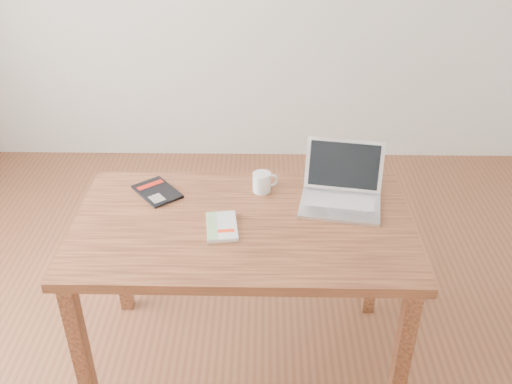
{
  "coord_description": "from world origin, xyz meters",
  "views": [
    {
      "loc": [
        0.14,
        -1.78,
        2.01
      ],
      "look_at": [
        0.11,
        0.09,
        0.85
      ],
      "focal_mm": 40.0,
      "sensor_mm": 36.0,
      "label": 1
    }
  ],
  "objects_px": {
    "laptop": "(341,191)",
    "coffee_mug": "(263,182)",
    "black_guidebook": "(157,192)",
    "white_guidebook": "(222,227)",
    "desk": "(243,241)"
  },
  "relations": [
    {
      "from": "laptop",
      "to": "coffee_mug",
      "type": "bearing_deg",
      "value": 177.24
    },
    {
      "from": "desk",
      "to": "black_guidebook",
      "type": "xyz_separation_m",
      "value": [
        -0.37,
        0.21,
        0.09
      ]
    },
    {
      "from": "white_guidebook",
      "to": "coffee_mug",
      "type": "distance_m",
      "value": 0.32
    },
    {
      "from": "white_guidebook",
      "to": "black_guidebook",
      "type": "distance_m",
      "value": 0.38
    },
    {
      "from": "desk",
      "to": "black_guidebook",
      "type": "height_order",
      "value": "black_guidebook"
    },
    {
      "from": "white_guidebook",
      "to": "coffee_mug",
      "type": "bearing_deg",
      "value": 53.7
    },
    {
      "from": "black_guidebook",
      "to": "coffee_mug",
      "type": "bearing_deg",
      "value": -35.37
    },
    {
      "from": "black_guidebook",
      "to": "white_guidebook",
      "type": "bearing_deg",
      "value": -79.56
    },
    {
      "from": "white_guidebook",
      "to": "laptop",
      "type": "height_order",
      "value": "laptop"
    },
    {
      "from": "desk",
      "to": "white_guidebook",
      "type": "relative_size",
      "value": 6.58
    },
    {
      "from": "black_guidebook",
      "to": "coffee_mug",
      "type": "xyz_separation_m",
      "value": [
        0.44,
        0.02,
        0.04
      ]
    },
    {
      "from": "black_guidebook",
      "to": "coffee_mug",
      "type": "distance_m",
      "value": 0.44
    },
    {
      "from": "desk",
      "to": "laptop",
      "type": "relative_size",
      "value": 3.63
    },
    {
      "from": "black_guidebook",
      "to": "laptop",
      "type": "xyz_separation_m",
      "value": [
        0.76,
        -0.05,
        0.04
      ]
    },
    {
      "from": "white_guidebook",
      "to": "laptop",
      "type": "xyz_separation_m",
      "value": [
        0.47,
        0.2,
        0.04
      ]
    }
  ]
}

